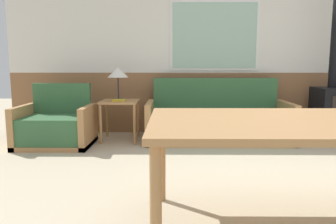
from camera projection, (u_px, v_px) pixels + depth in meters
ground_plane at (298, 197)px, 2.69m from camera, size 16.00×16.00×0.00m
wall_back at (237, 47)px, 5.10m from camera, size 7.20×0.09×2.70m
couch at (218, 122)px, 4.69m from camera, size 2.02×0.85×0.88m
armchair at (56, 127)px, 4.40m from camera, size 0.96×0.74×0.82m
side_table at (120, 107)px, 4.67m from camera, size 0.53×0.53×0.58m
table_lamp at (118, 74)px, 4.70m from camera, size 0.30×0.30×0.47m
book_stack at (119, 100)px, 4.57m from camera, size 0.18×0.12×0.03m
dining_table at (310, 129)px, 2.04m from camera, size 2.00×1.09×0.74m
wood_stove at (334, 99)px, 4.69m from camera, size 0.50×0.54×2.32m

